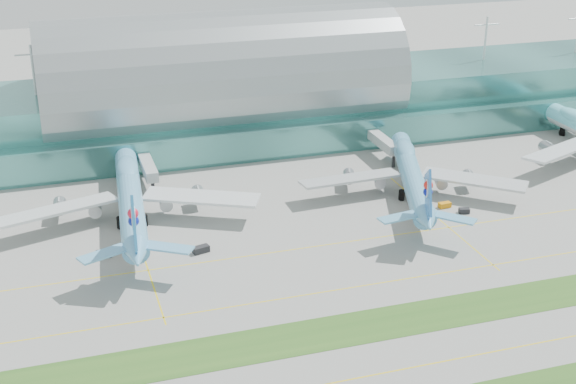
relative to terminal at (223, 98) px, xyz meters
name	(u,v)px	position (x,y,z in m)	size (l,w,h in m)	color
ground	(369,332)	(-0.01, -128.79, -14.23)	(700.00, 700.00, 0.00)	gray
terminal	(223,98)	(0.00, 0.00, 0.00)	(340.00, 69.10, 36.00)	#3D7A75
grass_strip_far	(365,326)	(-0.01, -126.79, -14.19)	(420.00, 12.00, 0.08)	#2D591E
taxiline_b	(398,370)	(-0.01, -142.79, -14.22)	(420.00, 0.35, 0.01)	yellow
taxiline_c	(338,290)	(-0.01, -110.79, -14.22)	(420.00, 0.35, 0.01)	yellow
taxiline_d	(306,248)	(-0.01, -88.79, -14.22)	(420.00, 0.35, 0.01)	yellow
airliner_b	(130,197)	(-39.11, -59.10, -7.61)	(68.40, 77.92, 21.44)	#62ACD9
airliner_c	(411,174)	(39.52, -65.20, -8.00)	(61.11, 71.06, 20.19)	#5FA8D1
gse_c	(104,254)	(-48.34, -78.68, -13.44)	(3.74, 1.63, 1.58)	black
gse_d	(201,249)	(-25.41, -83.46, -13.40)	(4.06, 1.97, 1.64)	black
gse_e	(445,205)	(44.48, -76.77, -13.51)	(3.43, 1.74, 1.43)	orange
gse_f	(464,211)	(47.73, -81.81, -13.55)	(2.89, 1.65, 1.36)	black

